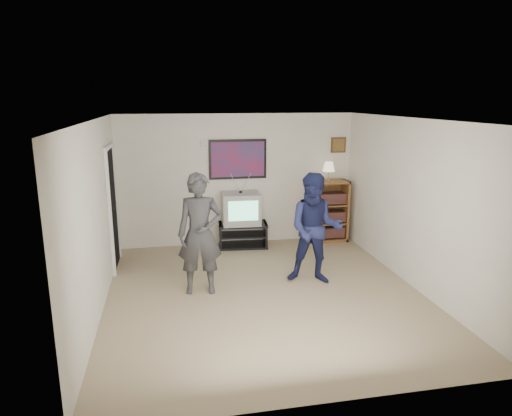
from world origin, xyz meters
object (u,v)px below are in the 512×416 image
object	(u,v)px
person_short	(315,229)
media_stand	(243,235)
crt_television	(241,208)
person_tall	(200,234)
bookshelf	(328,211)

from	to	relation	value
person_short	media_stand	bearing A→B (deg)	131.67
crt_television	person_short	size ratio (longest dim) A/B	0.41
media_stand	person_short	size ratio (longest dim) A/B	0.57
media_stand	person_tall	distance (m)	2.27
bookshelf	person_tall	world-z (taller)	person_tall
person_tall	person_short	bearing A→B (deg)	6.71
crt_television	person_short	bearing A→B (deg)	-64.06
media_stand	bookshelf	size ratio (longest dim) A/B	0.80
crt_television	bookshelf	bearing A→B (deg)	4.13
crt_television	person_tall	xyz separation A→B (m)	(-0.91, -1.96, 0.13)
media_stand	person_tall	bearing A→B (deg)	-110.13
bookshelf	person_tall	size ratio (longest dim) A/B	0.69
media_stand	crt_television	xyz separation A→B (m)	(-0.04, -0.00, 0.53)
bookshelf	person_short	size ratio (longest dim) A/B	0.71
crt_television	bookshelf	world-z (taller)	bookshelf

